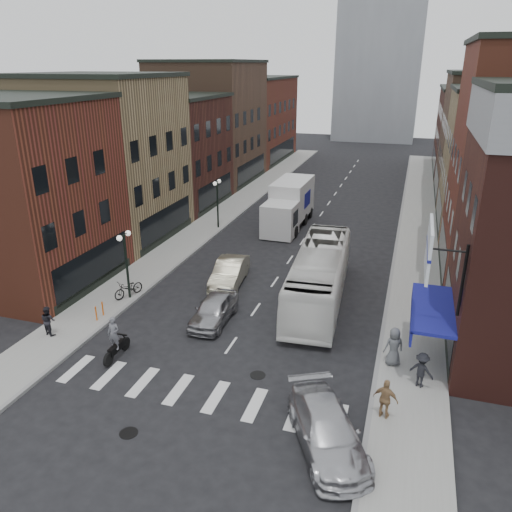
{
  "coord_description": "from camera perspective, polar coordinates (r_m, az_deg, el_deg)",
  "views": [
    {
      "loc": [
        7.57,
        -18.85,
        12.91
      ],
      "look_at": [
        -0.51,
        6.66,
        2.56
      ],
      "focal_mm": 35.0,
      "sensor_mm": 36.0,
      "label": 1
    }
  ],
  "objects": [
    {
      "name": "ped_right_c",
      "position": [
        23.54,
        15.48,
        -9.94
      ],
      "size": [
        1.05,
        0.9,
        1.82
      ],
      "primitive_type": "imported",
      "rotation": [
        0.0,
        0.0,
        3.58
      ],
      "color": "#52555A",
      "rests_on": "sidewalk_right"
    },
    {
      "name": "curb_right",
      "position": [
        42.85,
        15.98,
        2.78
      ],
      "size": [
        0.2,
        74.0,
        0.16
      ],
      "primitive_type": "cube",
      "color": "gray",
      "rests_on": "ground"
    },
    {
      "name": "curb_car",
      "position": [
        18.93,
        8.13,
        -19.11
      ],
      "size": [
        4.17,
        5.47,
        1.48
      ],
      "primitive_type": "imported",
      "rotation": [
        0.0,
        0.0,
        0.48
      ],
      "color": "#BBBAC0",
      "rests_on": "ground"
    },
    {
      "name": "sedan_left_far",
      "position": [
        31.09,
        -3.05,
        -1.86
      ],
      "size": [
        2.14,
        4.83,
        1.54
      ],
      "primitive_type": "imported",
      "rotation": [
        0.0,
        0.0,
        0.11
      ],
      "color": "beige",
      "rests_on": "ground"
    },
    {
      "name": "ped_right_b",
      "position": [
        20.36,
        14.59,
        -15.54
      ],
      "size": [
        1.06,
        0.7,
        1.66
      ],
      "primitive_type": "imported",
      "rotation": [
        0.0,
        0.0,
        2.9
      ],
      "color": "#98744D",
      "rests_on": "sidewalk_right"
    },
    {
      "name": "bldg_right_far_a",
      "position": [
        54.78,
        25.81,
        12.03
      ],
      "size": [
        10.3,
        12.2,
        12.3
      ],
      "color": "brown",
      "rests_on": "ground"
    },
    {
      "name": "ped_right_a",
      "position": [
        22.48,
        18.39,
        -12.26
      ],
      "size": [
        1.13,
        0.86,
        1.57
      ],
      "primitive_type": "imported",
      "rotation": [
        0.0,
        0.0,
        2.75
      ],
      "color": "black",
      "rests_on": "sidewalk_right"
    },
    {
      "name": "ped_left_solo",
      "position": [
        27.18,
        -22.66,
        -6.82
      ],
      "size": [
        0.83,
        0.61,
        1.53
      ],
      "primitive_type": "imported",
      "rotation": [
        0.0,
        0.0,
        2.87
      ],
      "color": "black",
      "rests_on": "sidewalk_left"
    },
    {
      "name": "box_truck",
      "position": [
        41.93,
        3.78,
        5.81
      ],
      "size": [
        2.72,
        8.62,
        3.74
      ],
      "rotation": [
        0.0,
        0.0,
        -0.02
      ],
      "color": "silver",
      "rests_on": "ground"
    },
    {
      "name": "sidewalk_left",
      "position": [
        45.74,
        -3.77,
        4.81
      ],
      "size": [
        3.0,
        74.0,
        0.15
      ],
      "primitive_type": "cube",
      "color": "gray",
      "rests_on": "ground"
    },
    {
      "name": "bldg_left_far_b",
      "position": [
        71.87,
        -0.86,
        15.36
      ],
      "size": [
        10.3,
        16.2,
        11.3
      ],
      "color": "brown",
      "rests_on": "ground"
    },
    {
      "name": "sidewalk_right",
      "position": [
        42.83,
        17.99,
        2.65
      ],
      "size": [
        3.0,
        74.0,
        0.15
      ],
      "primitive_type": "cube",
      "color": "gray",
      "rests_on": "ground"
    },
    {
      "name": "bldg_left_mid_a",
      "position": [
        40.42,
        -16.98,
        10.63
      ],
      "size": [
        10.3,
        10.2,
        12.3
      ],
      "color": "#8E764E",
      "rests_on": "ground"
    },
    {
      "name": "parked_bicycle",
      "position": [
        30.07,
        -14.36,
        -3.6
      ],
      "size": [
        1.36,
        2.06,
        1.02
      ],
      "primitive_type": "imported",
      "rotation": [
        0.0,
        0.0,
        -0.38
      ],
      "color": "black",
      "rests_on": "sidewalk_left"
    },
    {
      "name": "awning_blue",
      "position": [
        23.74,
        19.12,
        -5.78
      ],
      "size": [
        1.8,
        5.0,
        0.78
      ],
      "color": "navy",
      "rests_on": "ground"
    },
    {
      "name": "transit_bus",
      "position": [
        28.77,
        7.24,
        -2.22
      ],
      "size": [
        3.4,
        11.5,
        3.16
      ],
      "primitive_type": "imported",
      "rotation": [
        0.0,
        0.0,
        0.07
      ],
      "color": "white",
      "rests_on": "ground"
    },
    {
      "name": "bike_rack",
      "position": [
        28.09,
        -17.46,
        -6.01
      ],
      "size": [
        0.08,
        0.68,
        0.8
      ],
      "color": "#D8590C",
      "rests_on": "sidewalk_left"
    },
    {
      "name": "billboard_sign",
      "position": [
        20.53,
        19.37,
        0.63
      ],
      "size": [
        1.52,
        3.0,
        3.7
      ],
      "color": "black",
      "rests_on": "ground"
    },
    {
      "name": "curb_left",
      "position": [
        45.25,
        -1.99,
        4.56
      ],
      "size": [
        0.2,
        74.0,
        0.16
      ],
      "primitive_type": "cube",
      "color": "gray",
      "rests_on": "ground"
    },
    {
      "name": "bldg_left_mid_b",
      "position": [
        49.05,
        -10.29,
        11.72
      ],
      "size": [
        10.3,
        10.2,
        10.3
      ],
      "color": "#401C17",
      "rests_on": "ground"
    },
    {
      "name": "crosswalk_stripes",
      "position": [
        21.8,
        -6.64,
        -15.33
      ],
      "size": [
        12.0,
        2.2,
        0.01
      ],
      "primitive_type": "cube",
      "color": "silver",
      "rests_on": "ground"
    },
    {
      "name": "bldg_left_near",
      "position": [
        33.27,
        -25.94,
        6.42
      ],
      "size": [
        10.3,
        9.2,
        11.3
      ],
      "color": "brown",
      "rests_on": "ground"
    },
    {
      "name": "motorcycle_rider",
      "position": [
        24.25,
        -15.83,
        -9.15
      ],
      "size": [
        0.59,
        2.1,
        2.14
      ],
      "rotation": [
        0.0,
        0.0,
        0.02
      ],
      "color": "black",
      "rests_on": "ground"
    },
    {
      "name": "bldg_right_far_b",
      "position": [
        68.7,
        24.29,
        12.87
      ],
      "size": [
        10.3,
        16.2,
        10.3
      ],
      "color": "#401C17",
      "rests_on": "ground"
    },
    {
      "name": "sedan_left_near",
      "position": [
        26.68,
        -4.84,
        -6.12
      ],
      "size": [
        1.77,
        4.24,
        1.44
      ],
      "primitive_type": "imported",
      "rotation": [
        0.0,
        0.0,
        0.02
      ],
      "color": "#A7A7AB",
      "rests_on": "ground"
    },
    {
      "name": "streetlamp_far",
      "position": [
        41.01,
        -4.44,
        6.98
      ],
      "size": [
        0.32,
        1.22,
        4.11
      ],
      "color": "black",
      "rests_on": "ground"
    },
    {
      "name": "bldg_left_far_a",
      "position": [
        58.72,
        -5.32,
        14.95
      ],
      "size": [
        10.3,
        12.2,
        13.3
      ],
      "color": "brown",
      "rests_on": "ground"
    },
    {
      "name": "ground",
      "position": [
        24.07,
        -3.71,
        -11.33
      ],
      "size": [
        160.0,
        160.0,
        0.0
      ],
      "primitive_type": "plane",
      "color": "black",
      "rests_on": "ground"
    },
    {
      "name": "streetlamp_near",
      "position": [
        29.09,
        -14.69,
        0.33
      ],
      "size": [
        0.32,
        1.22,
        4.11
      ],
      "color": "black",
      "rests_on": "ground"
    }
  ]
}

